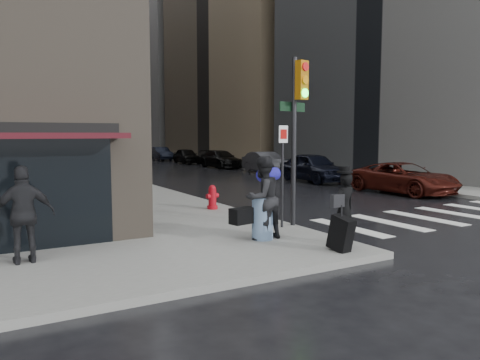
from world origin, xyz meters
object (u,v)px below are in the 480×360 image
object	(u,v)px
parked_car_2	(266,163)
parked_car_3	(221,159)
parked_car_1	(313,167)
parked_car_5	(161,154)
parked_car_0	(404,178)
fire_hydrant	(212,198)
traffic_light	(296,118)
parked_car_4	(186,156)
man_overcoat	(343,213)
parked_car_6	(140,152)
man_jeans	(262,198)
man_greycoat	(24,215)

from	to	relation	value
parked_car_2	parked_car_3	world-z (taller)	parked_car_2
parked_car_1	parked_car_2	xyz separation A→B (m)	(0.79, 6.12, -0.09)
parked_car_5	parked_car_0	bearing A→B (deg)	-87.61
fire_hydrant	parked_car_1	size ratio (longest dim) A/B	0.17
parked_car_0	traffic_light	bearing A→B (deg)	-157.92
parked_car_4	man_overcoat	bearing A→B (deg)	-102.54
parked_car_2	parked_car_6	xyz separation A→B (m)	(-0.97, 24.47, -0.05)
man_jeans	man_overcoat	bearing A→B (deg)	116.74
fire_hydrant	parked_car_5	distance (m)	32.49
man_jeans	parked_car_3	world-z (taller)	man_jeans
man_jeans	traffic_light	world-z (taller)	traffic_light
man_overcoat	fire_hydrant	world-z (taller)	man_overcoat
man_overcoat	parked_car_4	world-z (taller)	man_overcoat
man_overcoat	parked_car_3	bearing A→B (deg)	-116.82
fire_hydrant	parked_car_6	bearing A→B (deg)	75.79
traffic_light	parked_car_4	xyz separation A→B (m)	(9.09, 28.67, -2.43)
man_greycoat	parked_car_1	distance (m)	19.05
parked_car_2	parked_car_4	size ratio (longest dim) A/B	1.10
traffic_light	parked_car_6	world-z (taller)	traffic_light
parked_car_1	man_greycoat	bearing A→B (deg)	-142.11
man_jeans	parked_car_2	size ratio (longest dim) A/B	0.46
fire_hydrant	parked_car_4	size ratio (longest dim) A/B	0.20
man_overcoat	traffic_light	size ratio (longest dim) A/B	0.40
parked_car_4	parked_car_5	world-z (taller)	parked_car_4
parked_car_3	parked_car_5	bearing A→B (deg)	91.69
man_greycoat	fire_hydrant	size ratio (longest dim) A/B	2.37
man_greycoat	fire_hydrant	xyz separation A→B (m)	(6.16, 4.15, -0.60)
man_jeans	parked_car_6	world-z (taller)	man_jeans
man_jeans	fire_hydrant	distance (m)	4.84
parked_car_3	man_overcoat	bearing A→B (deg)	-112.14
man_overcoat	man_greycoat	distance (m)	6.70
parked_car_4	man_greycoat	bearing A→B (deg)	-114.18
parked_car_0	parked_car_3	world-z (taller)	parked_car_0
traffic_light	parked_car_2	distance (m)	19.23
parked_car_1	parked_car_2	world-z (taller)	parked_car_1
parked_car_4	parked_car_0	bearing A→B (deg)	-85.24
man_jeans	parked_car_0	distance (m)	12.05
traffic_light	parked_car_6	bearing A→B (deg)	64.51
fire_hydrant	parked_car_3	xyz separation A→B (m)	(10.08, 18.81, 0.17)
man_overcoat	parked_car_1	world-z (taller)	man_overcoat
man_jeans	parked_car_5	size ratio (longest dim) A/B	0.49
parked_car_3	man_greycoat	bearing A→B (deg)	-125.88
parked_car_6	parked_car_2	bearing A→B (deg)	-87.38
man_greycoat	parked_car_3	bearing A→B (deg)	-125.47
man_greycoat	traffic_light	world-z (taller)	traffic_light
parked_car_1	parked_car_4	world-z (taller)	parked_car_1
fire_hydrant	parked_car_4	xyz separation A→B (m)	(9.78, 24.93, 0.17)
man_overcoat	parked_car_0	size ratio (longest dim) A/B	0.37
parked_car_3	man_jeans	bearing A→B (deg)	-115.85
parked_car_3	parked_car_2	bearing A→B (deg)	-87.82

